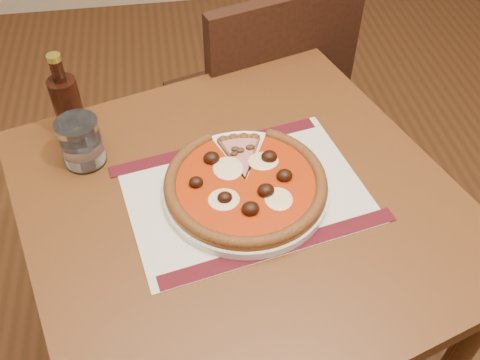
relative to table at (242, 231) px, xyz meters
name	(u,v)px	position (x,y,z in m)	size (l,w,h in m)	color
table	(242,231)	(0.00, 0.00, 0.00)	(1.00, 1.00, 0.75)	brown
chair_far	(262,101)	(0.16, 0.58, -0.13)	(0.53, 0.53, 0.90)	black
placemat	(246,193)	(0.01, 0.01, 0.10)	(0.45, 0.32, 0.00)	beige
plate	(246,189)	(0.01, 0.01, 0.11)	(0.32, 0.32, 0.02)	white
pizza	(246,182)	(0.01, 0.01, 0.13)	(0.31, 0.31, 0.04)	brown
ham_slice	(243,156)	(0.02, 0.09, 0.13)	(0.09, 0.13, 0.02)	brown
water_glass	(81,142)	(-0.30, 0.15, 0.15)	(0.08, 0.08, 0.10)	white
bottle	(68,104)	(-0.32, 0.24, 0.18)	(0.06, 0.06, 0.19)	#34150D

